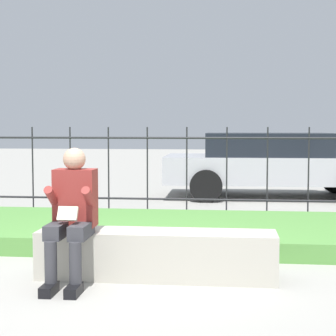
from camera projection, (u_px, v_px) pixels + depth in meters
ground_plane at (126, 277)px, 5.42m from camera, size 60.00×60.00×0.00m
stone_bench at (156, 257)px, 5.37m from camera, size 2.28×0.46×0.46m
person_seated_reader at (72, 210)px, 5.15m from camera, size 0.42×0.73×1.26m
grass_berm at (152, 231)px, 7.26m from camera, size 9.61×2.33×0.21m
iron_fence at (167, 170)px, 8.97m from camera, size 7.61×0.03×1.44m
car_parked_center at (273, 163)px, 11.45m from camera, size 4.51×1.99×1.32m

